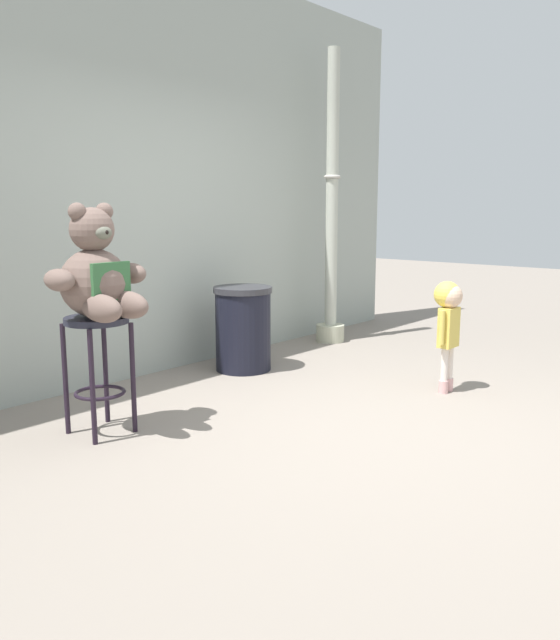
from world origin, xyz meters
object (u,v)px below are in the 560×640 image
object	(u,v)px
child_walking	(448,312)
trash_bin	(243,328)
bar_stool_with_teddy	(98,350)
lamppost	(332,229)
teddy_bear	(97,276)

from	to	relation	value
child_walking	trash_bin	world-z (taller)	child_walking
bar_stool_with_teddy	child_walking	size ratio (longest dim) A/B	0.87
lamppost	bar_stool_with_teddy	bearing A→B (deg)	-170.10
bar_stool_with_teddy	trash_bin	distance (m)	1.81
bar_stool_with_teddy	teddy_bear	xyz separation A→B (m)	(-0.00, -0.03, 0.47)
bar_stool_with_teddy	trash_bin	size ratio (longest dim) A/B	1.02
trash_bin	teddy_bear	bearing A→B (deg)	-165.32
bar_stool_with_teddy	trash_bin	xyz separation A→B (m)	(1.75, 0.43, -0.16)
bar_stool_with_teddy	trash_bin	bearing A→B (deg)	13.66
teddy_bear	child_walking	xyz separation A→B (m)	(2.27, -1.21, -0.38)
bar_stool_with_teddy	teddy_bear	world-z (taller)	teddy_bear
child_walking	teddy_bear	bearing A→B (deg)	-154.07
bar_stool_with_teddy	teddy_bear	bearing A→B (deg)	-90.00
child_walking	trash_bin	xyz separation A→B (m)	(-0.52, 1.66, -0.25)
child_walking	lamppost	distance (m)	2.12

